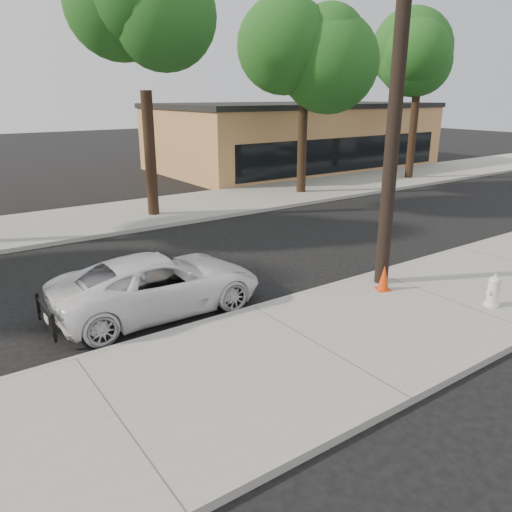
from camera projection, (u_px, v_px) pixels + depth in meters
name	position (u px, v px, depth m)	size (l,w,h in m)	color
ground	(207.00, 285.00, 13.05)	(120.00, 120.00, 0.00)	black
near_sidewalk	(318.00, 348.00, 9.68)	(90.00, 4.40, 0.15)	gray
far_sidewalk	(99.00, 219.00, 19.63)	(90.00, 5.00, 0.15)	gray
curb_near	(253.00, 309.00, 11.39)	(90.00, 0.12, 0.16)	#9E9B93
building_main	(294.00, 137.00, 33.63)	(18.00, 10.00, 4.00)	#AF8049
utility_pole	(396.00, 97.00, 11.47)	(1.40, 0.34, 9.00)	black
tree_c	(149.00, 32.00, 18.05)	(4.96, 4.80, 9.55)	black
tree_d	(310.00, 57.00, 22.84)	(4.50, 4.35, 8.75)	black
tree_e	(425.00, 56.00, 26.97)	(4.80, 4.65, 9.25)	black
police_cruiser	(159.00, 283.00, 11.34)	(2.19, 4.75, 1.32)	white
fire_hydrant	(493.00, 292.00, 11.31)	(0.38, 0.34, 0.71)	white
traffic_cone	(384.00, 278.00, 12.25)	(0.43, 0.43, 0.64)	red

